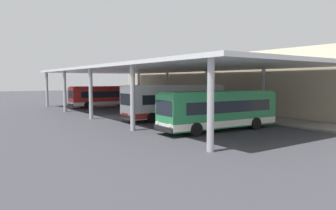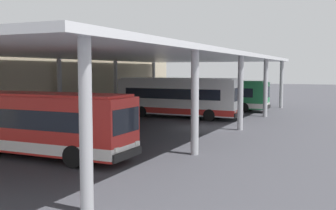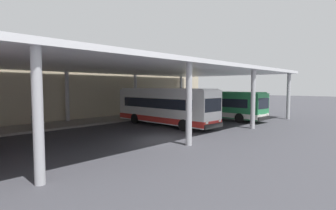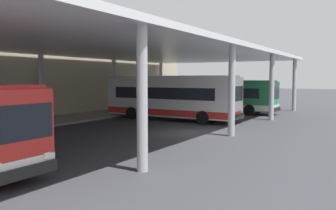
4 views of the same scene
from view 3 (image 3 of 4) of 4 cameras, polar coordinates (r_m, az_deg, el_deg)
ground_plane at (r=18.88m, az=-1.59°, el=-7.49°), size 200.00×200.00×0.00m
platform_kerb at (r=28.22m, az=-19.04°, el=-3.69°), size 42.00×4.50×0.18m
station_building_facade at (r=30.88m, az=-22.08°, el=3.57°), size 48.00×1.60×7.36m
canopy_shelter at (r=22.73m, az=-11.73°, el=7.78°), size 40.00×17.00×5.55m
bus_second_bay at (r=25.54m, az=-0.66°, el=-0.30°), size 3.02×11.42×3.57m
bus_middle_bay at (r=31.09m, az=11.10°, el=0.05°), size 3.08×10.64×3.17m
trash_bin at (r=26.46m, az=-26.68°, el=-3.12°), size 0.52×0.52×0.98m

